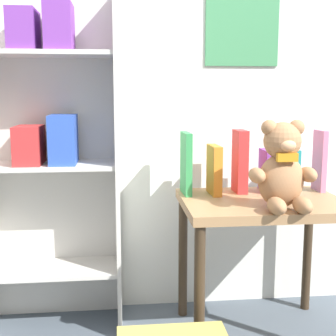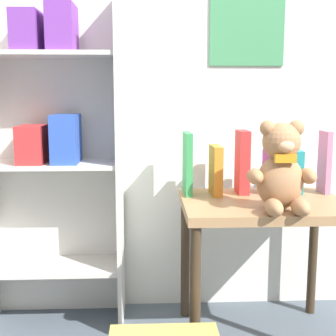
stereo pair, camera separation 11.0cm
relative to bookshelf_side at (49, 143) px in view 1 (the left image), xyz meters
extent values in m
cube|color=silver|center=(0.76, 0.15, 0.46)|extent=(4.80, 0.06, 2.50)
cube|color=#3D8451|center=(0.85, 0.11, 0.48)|extent=(0.33, 0.01, 0.30)
cube|color=beige|center=(0.29, -0.03, -0.09)|extent=(0.02, 0.26, 1.41)
cube|color=beige|center=(0.00, 0.09, -0.09)|extent=(0.59, 0.02, 1.41)
cube|color=beige|center=(0.00, -0.03, -0.54)|extent=(0.56, 0.24, 0.02)
cube|color=beige|center=(0.00, -0.03, -0.09)|extent=(0.56, 0.24, 0.02)
cube|color=beige|center=(0.00, -0.03, 0.36)|extent=(0.56, 0.24, 0.02)
cube|color=purple|center=(-0.07, -0.05, 0.45)|extent=(0.11, 0.18, 0.16)
cube|color=purple|center=(0.07, -0.05, 0.47)|extent=(0.11, 0.18, 0.19)
cube|color=red|center=(-0.07, -0.05, 0.00)|extent=(0.11, 0.18, 0.16)
cube|color=#2D51B7|center=(0.07, -0.05, 0.02)|extent=(0.11, 0.18, 0.20)
cube|color=#9E754C|center=(0.86, -0.22, -0.23)|extent=(0.64, 0.49, 0.04)
cylinder|color=#37291A|center=(0.57, -0.44, -0.52)|extent=(0.04, 0.04, 0.55)
cylinder|color=#37291A|center=(0.57, 0.00, -0.52)|extent=(0.04, 0.04, 0.55)
cylinder|color=#37291A|center=(1.15, 0.00, -0.52)|extent=(0.04, 0.04, 0.55)
ellipsoid|color=#A8754C|center=(0.89, -0.35, -0.11)|extent=(0.17, 0.13, 0.20)
sphere|color=#A8754C|center=(0.89, -0.35, 0.04)|extent=(0.14, 0.14, 0.14)
sphere|color=#A8754C|center=(0.83, -0.35, 0.09)|extent=(0.06, 0.06, 0.06)
sphere|color=#A8754C|center=(0.94, -0.35, 0.09)|extent=(0.06, 0.06, 0.06)
ellipsoid|color=tan|center=(0.89, -0.41, 0.03)|extent=(0.06, 0.04, 0.04)
ellipsoid|color=#A8754C|center=(0.79, -0.37, -0.09)|extent=(0.06, 0.11, 0.06)
ellipsoid|color=#A8754C|center=(0.98, -0.37, -0.09)|extent=(0.06, 0.11, 0.06)
ellipsoid|color=#A8754C|center=(0.84, -0.45, -0.18)|extent=(0.06, 0.12, 0.06)
ellipsoid|color=#A8754C|center=(0.93, -0.45, -0.18)|extent=(0.06, 0.12, 0.06)
cube|color=#C68419|center=(0.89, -0.41, -0.02)|extent=(0.08, 0.02, 0.03)
cube|color=#33934C|center=(0.57, -0.08, -0.08)|extent=(0.03, 0.15, 0.26)
cube|color=orange|center=(0.69, -0.10, -0.11)|extent=(0.04, 0.14, 0.21)
cube|color=red|center=(0.80, -0.07, -0.08)|extent=(0.04, 0.12, 0.27)
cube|color=purple|center=(0.92, -0.07, -0.12)|extent=(0.04, 0.14, 0.18)
cube|color=teal|center=(1.04, -0.08, -0.12)|extent=(0.04, 0.10, 0.18)
cube|color=#D17093|center=(1.15, -0.08, -0.08)|extent=(0.02, 0.10, 0.26)
camera|label=1|loc=(0.29, -1.99, 0.21)|focal=50.00mm
camera|label=2|loc=(0.40, -2.00, 0.21)|focal=50.00mm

